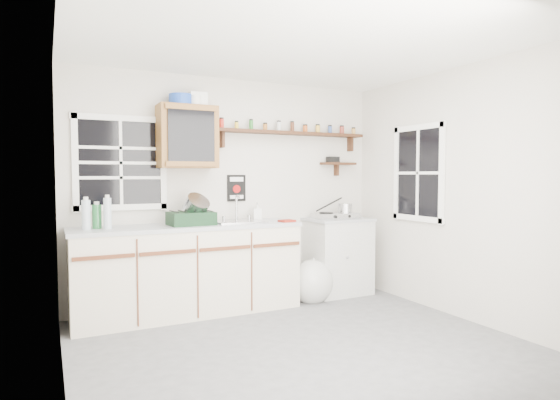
{
  "coord_description": "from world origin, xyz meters",
  "views": [
    {
      "loc": [
        -1.88,
        -3.37,
        1.42
      ],
      "look_at": [
        0.08,
        0.55,
        1.19
      ],
      "focal_mm": 30.0,
      "sensor_mm": 36.0,
      "label": 1
    }
  ],
  "objects_px": {
    "dish_rack": "(193,214)",
    "hotplate": "(336,215)",
    "upper_cabinet": "(187,137)",
    "right_cabinet": "(338,256)",
    "main_cabinet": "(189,269)",
    "spice_shelf": "(292,133)"
  },
  "relations": [
    {
      "from": "dish_rack",
      "to": "hotplate",
      "type": "height_order",
      "value": "dish_rack"
    },
    {
      "from": "upper_cabinet",
      "to": "hotplate",
      "type": "distance_m",
      "value": 1.97
    },
    {
      "from": "right_cabinet",
      "to": "main_cabinet",
      "type": "bearing_deg",
      "value": -179.21
    },
    {
      "from": "upper_cabinet",
      "to": "spice_shelf",
      "type": "relative_size",
      "value": 0.34
    },
    {
      "from": "right_cabinet",
      "to": "upper_cabinet",
      "type": "distance_m",
      "value": 2.26
    },
    {
      "from": "right_cabinet",
      "to": "spice_shelf",
      "type": "height_order",
      "value": "spice_shelf"
    },
    {
      "from": "main_cabinet",
      "to": "right_cabinet",
      "type": "distance_m",
      "value": 1.84
    },
    {
      "from": "right_cabinet",
      "to": "hotplate",
      "type": "relative_size",
      "value": 1.65
    },
    {
      "from": "upper_cabinet",
      "to": "dish_rack",
      "type": "xyz_separation_m",
      "value": [
        -0.0,
        -0.18,
        -0.8
      ]
    },
    {
      "from": "right_cabinet",
      "to": "spice_shelf",
      "type": "bearing_deg",
      "value": 160.22
    },
    {
      "from": "spice_shelf",
      "to": "main_cabinet",
      "type": "bearing_deg",
      "value": -170.78
    },
    {
      "from": "main_cabinet",
      "to": "dish_rack",
      "type": "height_order",
      "value": "dish_rack"
    },
    {
      "from": "upper_cabinet",
      "to": "spice_shelf",
      "type": "distance_m",
      "value": 1.28
    },
    {
      "from": "upper_cabinet",
      "to": "dish_rack",
      "type": "height_order",
      "value": "upper_cabinet"
    },
    {
      "from": "upper_cabinet",
      "to": "spice_shelf",
      "type": "xyz_separation_m",
      "value": [
        1.28,
        0.07,
        0.1
      ]
    },
    {
      "from": "main_cabinet",
      "to": "dish_rack",
      "type": "relative_size",
      "value": 5.09
    },
    {
      "from": "upper_cabinet",
      "to": "spice_shelf",
      "type": "bearing_deg",
      "value": 3.11
    },
    {
      "from": "hotplate",
      "to": "dish_rack",
      "type": "bearing_deg",
      "value": -175.27
    },
    {
      "from": "right_cabinet",
      "to": "upper_cabinet",
      "type": "bearing_deg",
      "value": 176.24
    },
    {
      "from": "dish_rack",
      "to": "hotplate",
      "type": "xyz_separation_m",
      "value": [
        1.76,
        0.04,
        -0.08
      ]
    },
    {
      "from": "right_cabinet",
      "to": "dish_rack",
      "type": "height_order",
      "value": "dish_rack"
    },
    {
      "from": "upper_cabinet",
      "to": "spice_shelf",
      "type": "height_order",
      "value": "upper_cabinet"
    }
  ]
}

